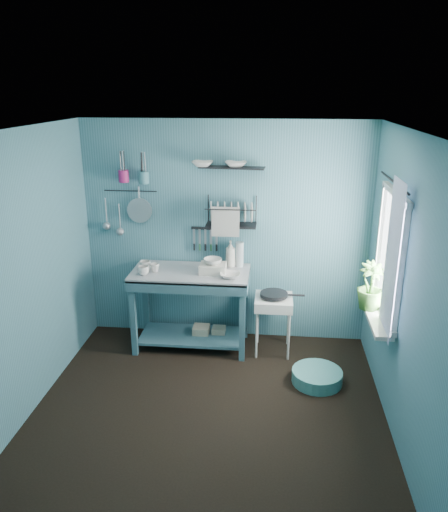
# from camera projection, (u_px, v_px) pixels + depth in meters

# --- Properties ---
(floor) EXTENTS (3.20, 3.20, 0.00)m
(floor) POSITION_uv_depth(u_px,v_px,m) (209.00, 408.00, 4.61)
(floor) COLOR black
(floor) RESTS_ON ground
(ceiling) EXTENTS (3.20, 3.20, 0.00)m
(ceiling) POSITION_uv_depth(u_px,v_px,m) (206.00, 130.00, 3.80)
(ceiling) COLOR silver
(ceiling) RESTS_ON ground
(wall_back) EXTENTS (3.20, 0.00, 3.20)m
(wall_back) POSITION_uv_depth(u_px,v_px,m) (226.00, 233.00, 5.62)
(wall_back) COLOR #3B6B79
(wall_back) RESTS_ON ground
(wall_front) EXTENTS (3.20, 0.00, 3.20)m
(wall_front) POSITION_uv_depth(u_px,v_px,m) (172.00, 381.00, 2.79)
(wall_front) COLOR #3B6B79
(wall_front) RESTS_ON ground
(wall_left) EXTENTS (0.00, 3.00, 3.00)m
(wall_left) POSITION_uv_depth(u_px,v_px,m) (27.00, 275.00, 4.36)
(wall_left) COLOR #3B6B79
(wall_left) RESTS_ON ground
(wall_right) EXTENTS (0.00, 3.00, 3.00)m
(wall_right) POSITION_uv_depth(u_px,v_px,m) (403.00, 290.00, 4.05)
(wall_right) COLOR #3B6B79
(wall_right) RESTS_ON ground
(work_counter) EXTENTS (1.31, 0.70, 0.91)m
(work_counter) POSITION_uv_depth(u_px,v_px,m) (191.00, 309.00, 5.58)
(work_counter) COLOR #305764
(work_counter) RESTS_ON floor
(mug_left) EXTENTS (0.12, 0.12, 0.10)m
(mug_left) POSITION_uv_depth(u_px,v_px,m) (143.00, 271.00, 5.32)
(mug_left) COLOR beige
(mug_left) RESTS_ON work_counter
(mug_mid) EXTENTS (0.14, 0.14, 0.09)m
(mug_mid) POSITION_uv_depth(u_px,v_px,m) (155.00, 268.00, 5.40)
(mug_mid) COLOR beige
(mug_mid) RESTS_ON work_counter
(mug_right) EXTENTS (0.17, 0.17, 0.10)m
(mug_right) POSITION_uv_depth(u_px,v_px,m) (145.00, 265.00, 5.47)
(mug_right) COLOR beige
(mug_right) RESTS_ON work_counter
(wash_tub) EXTENTS (0.28, 0.22, 0.10)m
(wash_tub) POSITION_uv_depth(u_px,v_px,m) (213.00, 268.00, 5.38)
(wash_tub) COLOR beige
(wash_tub) RESTS_ON work_counter
(tub_bowl) EXTENTS (0.20, 0.19, 0.06)m
(tub_bowl) POSITION_uv_depth(u_px,v_px,m) (213.00, 261.00, 5.35)
(tub_bowl) COLOR beige
(tub_bowl) RESTS_ON wash_tub
(soap_bottle) EXTENTS (0.12, 0.12, 0.30)m
(soap_bottle) POSITION_uv_depth(u_px,v_px,m) (230.00, 254.00, 5.54)
(soap_bottle) COLOR beige
(soap_bottle) RESTS_ON work_counter
(water_bottle) EXTENTS (0.09, 0.09, 0.28)m
(water_bottle) POSITION_uv_depth(u_px,v_px,m) (240.00, 254.00, 5.55)
(water_bottle) COLOR #AEBBC2
(water_bottle) RESTS_ON work_counter
(counter_bowl) EXTENTS (0.22, 0.22, 0.05)m
(counter_bowl) POSITION_uv_depth(u_px,v_px,m) (230.00, 275.00, 5.24)
(counter_bowl) COLOR beige
(counter_bowl) RESTS_ON work_counter
(hotplate_stand) EXTENTS (0.48, 0.48, 0.65)m
(hotplate_stand) POSITION_uv_depth(u_px,v_px,m) (273.00, 324.00, 5.51)
(hotplate_stand) COLOR silver
(hotplate_stand) RESTS_ON floor
(frying_pan) EXTENTS (0.30, 0.30, 0.03)m
(frying_pan) POSITION_uv_depth(u_px,v_px,m) (274.00, 294.00, 5.39)
(frying_pan) COLOR black
(frying_pan) RESTS_ON hotplate_stand
(knife_strip) EXTENTS (0.32, 0.03, 0.03)m
(knife_strip) POSITION_uv_depth(u_px,v_px,m) (205.00, 228.00, 5.59)
(knife_strip) COLOR black
(knife_strip) RESTS_ON wall_back
(dish_rack) EXTENTS (0.56, 0.25, 0.32)m
(dish_rack) POSITION_uv_depth(u_px,v_px,m) (231.00, 212.00, 5.40)
(dish_rack) COLOR black
(dish_rack) RESTS_ON wall_back
(upper_shelf) EXTENTS (0.71, 0.24, 0.01)m
(upper_shelf) POSITION_uv_depth(u_px,v_px,m) (232.00, 168.00, 5.27)
(upper_shelf) COLOR black
(upper_shelf) RESTS_ON wall_back
(shelf_bowl_left) EXTENTS (0.23, 0.23, 0.06)m
(shelf_bowl_left) POSITION_uv_depth(u_px,v_px,m) (202.00, 162.00, 5.29)
(shelf_bowl_left) COLOR beige
(shelf_bowl_left) RESTS_ON upper_shelf
(shelf_bowl_right) EXTENTS (0.25, 0.25, 0.06)m
(shelf_bowl_right) POSITION_uv_depth(u_px,v_px,m) (236.00, 158.00, 5.24)
(shelf_bowl_right) COLOR beige
(shelf_bowl_right) RESTS_ON upper_shelf
(utensil_cup_magenta) EXTENTS (0.11, 0.11, 0.13)m
(utensil_cup_magenta) POSITION_uv_depth(u_px,v_px,m) (124.00, 176.00, 5.45)
(utensil_cup_magenta) COLOR #A41E63
(utensil_cup_magenta) RESTS_ON wall_back
(utensil_cup_teal) EXTENTS (0.11, 0.11, 0.13)m
(utensil_cup_teal) POSITION_uv_depth(u_px,v_px,m) (144.00, 178.00, 5.43)
(utensil_cup_teal) COLOR teal
(utensil_cup_teal) RESTS_ON wall_back
(colander) EXTENTS (0.28, 0.03, 0.28)m
(colander) POSITION_uv_depth(u_px,v_px,m) (140.00, 210.00, 5.58)
(colander) COLOR #A4A6AC
(colander) RESTS_ON wall_back
(ladle_outer) EXTENTS (0.01, 0.01, 0.30)m
(ladle_outer) POSITION_uv_depth(u_px,v_px,m) (106.00, 211.00, 5.64)
(ladle_outer) COLOR #A4A6AC
(ladle_outer) RESTS_ON wall_back
(ladle_inner) EXTENTS (0.01, 0.01, 0.30)m
(ladle_inner) POSITION_uv_depth(u_px,v_px,m) (120.00, 217.00, 5.64)
(ladle_inner) COLOR #A4A6AC
(ladle_inner) RESTS_ON wall_back
(hook_rail) EXTENTS (0.60, 0.01, 0.01)m
(hook_rail) POSITION_uv_depth(u_px,v_px,m) (130.00, 191.00, 5.54)
(hook_rail) COLOR black
(hook_rail) RESTS_ON wall_back
(window_glass) EXTENTS (0.00, 1.10, 1.10)m
(window_glass) POSITION_uv_depth(u_px,v_px,m) (391.00, 255.00, 4.42)
(window_glass) COLOR white
(window_glass) RESTS_ON wall_right
(windowsill) EXTENTS (0.16, 0.95, 0.04)m
(windowsill) POSITION_uv_depth(u_px,v_px,m) (375.00, 315.00, 4.62)
(windowsill) COLOR silver
(windowsill) RESTS_ON wall_right
(curtain) EXTENTS (0.00, 1.35, 1.35)m
(curtain) POSITION_uv_depth(u_px,v_px,m) (391.00, 260.00, 4.13)
(curtain) COLOR white
(curtain) RESTS_ON wall_right
(curtain_rod) EXTENTS (0.02, 1.05, 0.02)m
(curtain_rod) POSITION_uv_depth(u_px,v_px,m) (394.00, 182.00, 4.22)
(curtain_rod) COLOR black
(curtain_rod) RESTS_ON wall_right
(potted_plant) EXTENTS (0.33, 0.33, 0.45)m
(potted_plant) POSITION_uv_depth(u_px,v_px,m) (371.00, 286.00, 4.64)
(potted_plant) COLOR #3F722D
(potted_plant) RESTS_ON windowsill
(storage_tin_large) EXTENTS (0.18, 0.18, 0.22)m
(storage_tin_large) POSITION_uv_depth(u_px,v_px,m) (201.00, 335.00, 5.73)
(storage_tin_large) COLOR gray
(storage_tin_large) RESTS_ON floor
(storage_tin_small) EXTENTS (0.15, 0.15, 0.20)m
(storage_tin_small) POSITION_uv_depth(u_px,v_px,m) (219.00, 335.00, 5.74)
(storage_tin_small) COLOR gray
(storage_tin_small) RESTS_ON floor
(floor_basin) EXTENTS (0.50, 0.50, 0.13)m
(floor_basin) POSITION_uv_depth(u_px,v_px,m) (317.00, 377.00, 4.99)
(floor_basin) COLOR teal
(floor_basin) RESTS_ON floor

